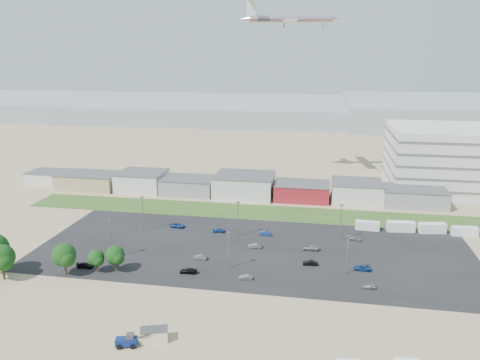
% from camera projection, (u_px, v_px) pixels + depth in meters
% --- Properties ---
extents(ground, '(700.00, 700.00, 0.00)m').
position_uv_depth(ground, '(220.00, 281.00, 112.01)').
color(ground, '#957F5F').
rests_on(ground, ground).
extents(parking_lot, '(120.00, 50.00, 0.01)m').
position_uv_depth(parking_lot, '(253.00, 249.00, 130.18)').
color(parking_lot, black).
rests_on(parking_lot, ground).
extents(grass_strip, '(160.00, 16.00, 0.02)m').
position_uv_depth(grass_strip, '(252.00, 212.00, 161.47)').
color(grass_strip, '#314D1C').
rests_on(grass_strip, ground).
extents(hills_backdrop, '(700.00, 200.00, 9.00)m').
position_uv_depth(hills_backdrop, '(344.00, 113.00, 403.67)').
color(hills_backdrop, gray).
rests_on(hills_backdrop, ground).
extents(building_row, '(170.00, 20.00, 8.00)m').
position_uv_depth(building_row, '(217.00, 184.00, 181.40)').
color(building_row, silver).
rests_on(building_row, ground).
extents(portable_shed, '(5.73, 4.15, 2.59)m').
position_uv_depth(portable_shed, '(154.00, 335.00, 88.06)').
color(portable_shed, beige).
rests_on(portable_shed, ground).
extents(telehandler, '(6.67, 3.55, 2.65)m').
position_uv_depth(telehandler, '(126.00, 340.00, 86.39)').
color(telehandler, navy).
rests_on(telehandler, ground).
extents(box_trailer_a, '(7.36, 2.76, 2.71)m').
position_uv_depth(box_trailer_a, '(367.00, 225.00, 144.63)').
color(box_trailer_a, silver).
rests_on(box_trailer_a, ground).
extents(box_trailer_b, '(8.44, 3.27, 3.09)m').
position_uv_depth(box_trailer_b, '(401.00, 226.00, 143.25)').
color(box_trailer_b, silver).
rests_on(box_trailer_b, ground).
extents(box_trailer_c, '(8.30, 3.87, 2.99)m').
position_uv_depth(box_trailer_c, '(432.00, 228.00, 142.10)').
color(box_trailer_c, silver).
rests_on(box_trailer_c, ground).
extents(box_trailer_d, '(7.49, 2.81, 2.75)m').
position_uv_depth(box_trailer_d, '(465.00, 231.00, 139.77)').
color(box_trailer_d, silver).
rests_on(box_trailer_d, ground).
extents(tree_left, '(6.70, 6.70, 10.05)m').
position_uv_depth(tree_left, '(2.00, 260.00, 111.50)').
color(tree_left, black).
rests_on(tree_left, ground).
extents(tree_mid, '(6.15, 6.15, 9.22)m').
position_uv_depth(tree_mid, '(64.00, 257.00, 114.05)').
color(tree_mid, black).
rests_on(tree_mid, ground).
extents(tree_right, '(4.40, 4.40, 6.60)m').
position_uv_depth(tree_right, '(96.00, 259.00, 115.93)').
color(tree_right, black).
rests_on(tree_right, ground).
extents(tree_near, '(5.10, 5.10, 7.65)m').
position_uv_depth(tree_near, '(115.00, 257.00, 116.09)').
color(tree_near, black).
rests_on(tree_near, ground).
extents(lightpole_front_l, '(1.26, 0.53, 10.75)m').
position_uv_depth(lightpole_front_l, '(111.00, 239.00, 123.17)').
color(lightpole_front_l, slate).
rests_on(lightpole_front_l, ground).
extents(lightpole_front_m, '(1.15, 0.48, 9.74)m').
position_uv_depth(lightpole_front_m, '(228.00, 250.00, 117.51)').
color(lightpole_front_m, slate).
rests_on(lightpole_front_m, ground).
extents(lightpole_front_r, '(1.19, 0.50, 10.12)m').
position_uv_depth(lightpole_front_r, '(347.00, 255.00, 114.30)').
color(lightpole_front_r, slate).
rests_on(lightpole_front_r, ground).
extents(lightpole_back_l, '(1.27, 0.53, 10.83)m').
position_uv_depth(lightpole_back_l, '(143.00, 214.00, 142.91)').
color(lightpole_back_l, slate).
rests_on(lightpole_back_l, ground).
extents(lightpole_back_m, '(1.25, 0.52, 10.60)m').
position_uv_depth(lightpole_back_m, '(238.00, 219.00, 138.74)').
color(lightpole_back_m, slate).
rests_on(lightpole_back_m, ground).
extents(lightpole_back_r, '(1.29, 0.54, 10.98)m').
position_uv_depth(lightpole_back_r, '(341.00, 223.00, 134.95)').
color(lightpole_back_r, slate).
rests_on(lightpole_back_r, ground).
extents(airliner, '(44.64, 34.13, 11.97)m').
position_uv_depth(airliner, '(291.00, 19.00, 187.82)').
color(airliner, silver).
extents(parked_car_0, '(4.36, 2.18, 1.18)m').
position_uv_depth(parked_car_0, '(362.00, 268.00, 117.46)').
color(parked_car_0, navy).
rests_on(parked_car_0, ground).
extents(parked_car_1, '(3.94, 1.67, 1.27)m').
position_uv_depth(parked_car_1, '(310.00, 263.00, 120.26)').
color(parked_car_1, black).
rests_on(parked_car_1, ground).
extents(parked_car_2, '(3.25, 1.50, 1.08)m').
position_uv_depth(parked_car_2, '(369.00, 286.00, 108.23)').
color(parked_car_2, '#A5A5AA').
rests_on(parked_car_2, ground).
extents(parked_car_3, '(4.39, 1.96, 1.25)m').
position_uv_depth(parked_car_3, '(188.00, 271.00, 115.84)').
color(parked_car_3, black).
rests_on(parked_car_3, ground).
extents(parked_car_4, '(3.75, 1.57, 1.21)m').
position_uv_depth(parked_car_4, '(200.00, 257.00, 123.74)').
color(parked_car_4, '#595B5E').
rests_on(parked_car_4, ground).
extents(parked_car_6, '(4.15, 2.14, 1.15)m').
position_uv_depth(parked_car_6, '(219.00, 230.00, 142.74)').
color(parked_car_6, navy).
rests_on(parked_car_6, ground).
extents(parked_car_7, '(3.94, 1.64, 1.27)m').
position_uv_depth(parked_car_7, '(255.00, 246.00, 131.02)').
color(parked_car_7, '#595B5E').
rests_on(parked_car_7, ground).
extents(parked_car_8, '(3.71, 1.87, 1.21)m').
position_uv_depth(parked_car_8, '(356.00, 238.00, 136.35)').
color(parked_car_8, '#A5A5AA').
rests_on(parked_car_8, ground).
extents(parked_car_9, '(4.89, 2.72, 1.29)m').
position_uv_depth(parked_car_9, '(178.00, 225.00, 146.71)').
color(parked_car_9, navy).
rests_on(parked_car_9, ground).
extents(parked_car_10, '(4.37, 2.00, 1.24)m').
position_uv_depth(parked_car_10, '(85.00, 265.00, 118.87)').
color(parked_car_10, black).
rests_on(parked_car_10, ground).
extents(parked_car_11, '(3.86, 1.74, 1.23)m').
position_uv_depth(parked_car_11, '(266.00, 233.00, 140.20)').
color(parked_car_11, navy).
rests_on(parked_car_11, ground).
extents(parked_car_12, '(4.50, 2.01, 1.28)m').
position_uv_depth(parked_car_12, '(311.00, 248.00, 129.42)').
color(parked_car_12, '#A5A5AA').
rests_on(parked_car_12, ground).
extents(parked_car_13, '(3.39, 1.50, 1.08)m').
position_uv_depth(parked_car_13, '(246.00, 277.00, 112.67)').
color(parked_car_13, '#A5A5AA').
rests_on(parked_car_13, ground).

